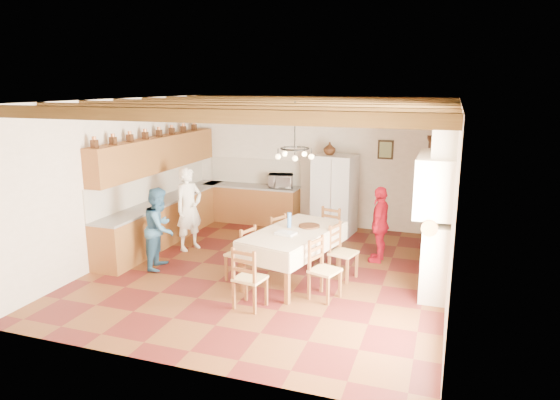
# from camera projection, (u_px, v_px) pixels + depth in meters

# --- Properties ---
(floor) EXTENTS (6.00, 6.50, 0.02)m
(floor) POSITION_uv_depth(u_px,v_px,m) (269.00, 272.00, 8.91)
(floor) COLOR #531916
(floor) RESTS_ON ground
(ceiling) EXTENTS (6.00, 6.50, 0.02)m
(ceiling) POSITION_uv_depth(u_px,v_px,m) (268.00, 100.00, 8.22)
(ceiling) COLOR white
(ceiling) RESTS_ON ground
(wall_back) EXTENTS (6.00, 0.02, 3.00)m
(wall_back) POSITION_uv_depth(u_px,v_px,m) (317.00, 162.00, 11.56)
(wall_back) COLOR beige
(wall_back) RESTS_ON ground
(wall_front) EXTENTS (6.00, 0.02, 3.00)m
(wall_front) POSITION_uv_depth(u_px,v_px,m) (168.00, 246.00, 5.56)
(wall_front) COLOR beige
(wall_front) RESTS_ON ground
(wall_left) EXTENTS (0.02, 6.50, 3.00)m
(wall_left) POSITION_uv_depth(u_px,v_px,m) (121.00, 179.00, 9.52)
(wall_left) COLOR beige
(wall_left) RESTS_ON ground
(wall_right) EXTENTS (0.02, 6.50, 3.00)m
(wall_right) POSITION_uv_depth(u_px,v_px,m) (454.00, 202.00, 7.61)
(wall_right) COLOR beige
(wall_right) RESTS_ON ground
(ceiling_beams) EXTENTS (6.00, 6.30, 0.16)m
(ceiling_beams) POSITION_uv_depth(u_px,v_px,m) (268.00, 106.00, 8.24)
(ceiling_beams) COLOR #3A250F
(ceiling_beams) RESTS_ON ground
(lower_cabinets_left) EXTENTS (0.60, 4.30, 0.86)m
(lower_cabinets_left) POSITION_uv_depth(u_px,v_px,m) (167.00, 220.00, 10.63)
(lower_cabinets_left) COLOR brown
(lower_cabinets_left) RESTS_ON ground
(lower_cabinets_back) EXTENTS (2.30, 0.60, 0.86)m
(lower_cabinets_back) POSITION_uv_depth(u_px,v_px,m) (251.00, 204.00, 12.01)
(lower_cabinets_back) COLOR brown
(lower_cabinets_back) RESTS_ON ground
(countertop_left) EXTENTS (0.62, 4.30, 0.04)m
(countertop_left) POSITION_uv_depth(u_px,v_px,m) (166.00, 200.00, 10.53)
(countertop_left) COLOR gray
(countertop_left) RESTS_ON lower_cabinets_left
(countertop_back) EXTENTS (2.34, 0.62, 0.04)m
(countertop_back) POSITION_uv_depth(u_px,v_px,m) (251.00, 186.00, 11.91)
(countertop_back) COLOR gray
(countertop_back) RESTS_ON lower_cabinets_back
(backsplash_left) EXTENTS (0.03, 4.30, 0.60)m
(backsplash_left) POSITION_uv_depth(u_px,v_px,m) (154.00, 184.00, 10.54)
(backsplash_left) COLOR beige
(backsplash_left) RESTS_ON ground
(backsplash_back) EXTENTS (2.30, 0.03, 0.60)m
(backsplash_back) POSITION_uv_depth(u_px,v_px,m) (255.00, 171.00, 12.10)
(backsplash_back) COLOR beige
(backsplash_back) RESTS_ON ground
(upper_cabinets) EXTENTS (0.35, 4.20, 0.70)m
(upper_cabinets) POSITION_uv_depth(u_px,v_px,m) (159.00, 154.00, 10.34)
(upper_cabinets) COLOR brown
(upper_cabinets) RESTS_ON ground
(fireplace) EXTENTS (0.56, 1.60, 2.80)m
(fireplace) POSITION_uv_depth(u_px,v_px,m) (434.00, 204.00, 7.91)
(fireplace) COLOR beige
(fireplace) RESTS_ON ground
(wall_picture) EXTENTS (0.34, 0.03, 0.42)m
(wall_picture) POSITION_uv_depth(u_px,v_px,m) (386.00, 150.00, 10.96)
(wall_picture) COLOR black
(wall_picture) RESTS_ON ground
(refrigerator) EXTENTS (0.96, 0.83, 1.76)m
(refrigerator) POSITION_uv_depth(u_px,v_px,m) (335.00, 194.00, 11.03)
(refrigerator) COLOR silver
(refrigerator) RESTS_ON floor
(hutch) EXTENTS (0.63, 1.28, 2.24)m
(hutch) POSITION_uv_depth(u_px,v_px,m) (439.00, 196.00, 9.79)
(hutch) COLOR #341D0A
(hutch) RESTS_ON floor
(dining_table) EXTENTS (1.45, 2.18, 0.87)m
(dining_table) POSITION_uv_depth(u_px,v_px,m) (294.00, 235.00, 8.36)
(dining_table) COLOR silver
(dining_table) RESTS_ON floor
(chandelier) EXTENTS (0.47, 0.47, 0.03)m
(chandelier) POSITION_uv_depth(u_px,v_px,m) (295.00, 148.00, 8.02)
(chandelier) COLOR black
(chandelier) RESTS_ON ground
(chair_left_near) EXTENTS (0.50, 0.51, 0.96)m
(chair_left_near) POSITION_uv_depth(u_px,v_px,m) (240.00, 253.00, 8.42)
(chair_left_near) COLOR brown
(chair_left_near) RESTS_ON floor
(chair_left_far) EXTENTS (0.54, 0.55, 0.96)m
(chair_left_far) POSITION_uv_depth(u_px,v_px,m) (271.00, 239.00, 9.20)
(chair_left_far) COLOR brown
(chair_left_far) RESTS_ON floor
(chair_right_near) EXTENTS (0.51, 0.52, 0.96)m
(chair_right_near) POSITION_uv_depth(u_px,v_px,m) (325.00, 269.00, 7.67)
(chair_right_near) COLOR brown
(chair_right_near) RESTS_ON floor
(chair_right_far) EXTENTS (0.50, 0.51, 0.96)m
(chair_right_far) POSITION_uv_depth(u_px,v_px,m) (343.00, 252.00, 8.47)
(chair_right_far) COLOR brown
(chair_right_far) RESTS_ON floor
(chair_end_near) EXTENTS (0.48, 0.46, 0.96)m
(chair_end_near) POSITION_uv_depth(u_px,v_px,m) (250.00, 277.00, 7.37)
(chair_end_near) COLOR brown
(chair_end_near) RESTS_ON floor
(chair_end_far) EXTENTS (0.51, 0.50, 0.96)m
(chair_end_far) POSITION_uv_depth(u_px,v_px,m) (326.00, 234.00, 9.51)
(chair_end_far) COLOR brown
(chair_end_far) RESTS_ON floor
(person_man) EXTENTS (0.61, 0.72, 1.68)m
(person_man) POSITION_uv_depth(u_px,v_px,m) (189.00, 209.00, 9.93)
(person_man) COLOR white
(person_man) RESTS_ON floor
(person_woman_blue) EXTENTS (0.69, 0.82, 1.48)m
(person_woman_blue) POSITION_uv_depth(u_px,v_px,m) (160.00, 228.00, 8.95)
(person_woman_blue) COLOR teal
(person_woman_blue) RESTS_ON floor
(person_woman_red) EXTENTS (0.41, 0.87, 1.44)m
(person_woman_red) POSITION_uv_depth(u_px,v_px,m) (380.00, 224.00, 9.27)
(person_woman_red) COLOR red
(person_woman_red) RESTS_ON floor
(microwave) EXTENTS (0.65, 0.52, 0.31)m
(microwave) POSITION_uv_depth(u_px,v_px,m) (281.00, 181.00, 11.63)
(microwave) COLOR silver
(microwave) RESTS_ON countertop_back
(fridge_vase) EXTENTS (0.28, 0.28, 0.27)m
(fridge_vase) POSITION_uv_depth(u_px,v_px,m) (330.00, 148.00, 10.84)
(fridge_vase) COLOR #341D0A
(fridge_vase) RESTS_ON refrigerator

